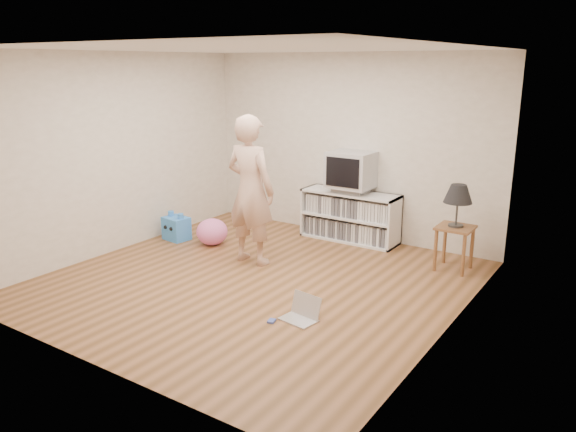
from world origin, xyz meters
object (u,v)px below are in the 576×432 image
Objects in this scene: table_lamp at (458,195)px; crt_tv at (351,170)px; laptop at (302,313)px; media_unit at (351,216)px; person at (251,190)px; plush_blue at (176,228)px; plush_pink at (212,232)px; dvd_deck at (351,190)px; side_table at (455,237)px.

crt_tv is at bearing 167.20° from table_lamp.
table_lamp is 1.34× the size of laptop.
media_unit is 0.75× the size of person.
person is 1.66m from plush_blue.
person reaches higher than crt_tv.
plush_blue is (-2.07, -1.36, -0.85)m from crt_tv.
plush_blue is at bearing -169.66° from plush_pink.
table_lamp reaches higher than media_unit.
dvd_deck is at bearing 90.00° from crt_tv.
side_table reaches higher than plush_pink.
laptop is at bearing -29.47° from plush_pink.
dvd_deck is (0.00, -0.02, 0.39)m from media_unit.
side_table is 1.37× the size of plush_blue.
crt_tv reaches higher than dvd_deck.
side_table is at bearing -13.44° from media_unit.
plush_pink is (-1.49, -1.26, -0.55)m from dvd_deck.
table_lamp is at bearing 15.96° from plush_pink.
person is at bearing -152.80° from table_lamp.
person reaches higher than table_lamp.
dvd_deck is at bearing 41.16° from plush_blue.
media_unit is 2.50m from plush_blue.
media_unit is 2.71m from laptop.
plush_pink is at bearing -139.86° from dvd_deck.
side_table is (1.61, -0.37, -0.32)m from dvd_deck.
dvd_deck is 0.29m from crt_tv.
dvd_deck is at bearing 167.09° from table_lamp.
media_unit is 3.65× the size of laptop.
side_table is 2.36m from laptop.
crt_tv is at bearing 41.09° from plush_blue.
laptop is 3.12m from plush_blue.
dvd_deck is at bearing -90.00° from media_unit.
plush_pink is (-3.11, -0.89, -0.76)m from table_lamp.
plush_blue is 0.59m from plush_pink.
dvd_deck is 2.54m from plush_blue.
plush_blue is 0.93× the size of plush_pink.
crt_tv is 0.32× the size of person.
plush_blue reaches higher than laptop.
crt_tv is 2.85m from laptop.
crt_tv is (0.00, -0.00, 0.29)m from dvd_deck.
table_lamp is 0.28× the size of person.
laptop is (0.81, -2.56, -0.95)m from crt_tv.
plush_blue is at bearing -164.91° from table_lamp.
person is at bearing -111.74° from media_unit.
side_table is 3.82m from plush_blue.
person is (-0.61, -1.53, 0.58)m from media_unit.
crt_tv is 1.38× the size of plush_pink.
crt_tv is 2.62m from plush_blue.
laptop is (0.81, -2.56, -0.67)m from dvd_deck.
crt_tv is 1.56× the size of laptop.
plush_blue is (-3.69, -0.99, -0.25)m from side_table.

